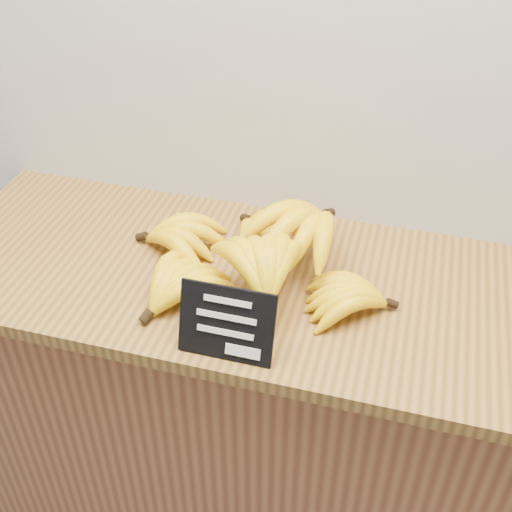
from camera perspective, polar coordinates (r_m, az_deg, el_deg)
name	(u,v)px	position (r m, az deg, el deg)	size (l,w,h in m)	color
counter	(261,424)	(1.66, 0.48, -14.74)	(1.43, 0.50, 0.90)	brown
counter_top	(262,282)	(1.32, 0.58, -2.33)	(1.41, 0.54, 0.03)	olive
chalkboard_sign	(226,324)	(1.11, -2.65, -6.02)	(0.17, 0.01, 0.14)	black
banana_pile	(253,253)	(1.28, -0.26, 0.26)	(0.56, 0.41, 0.13)	yellow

